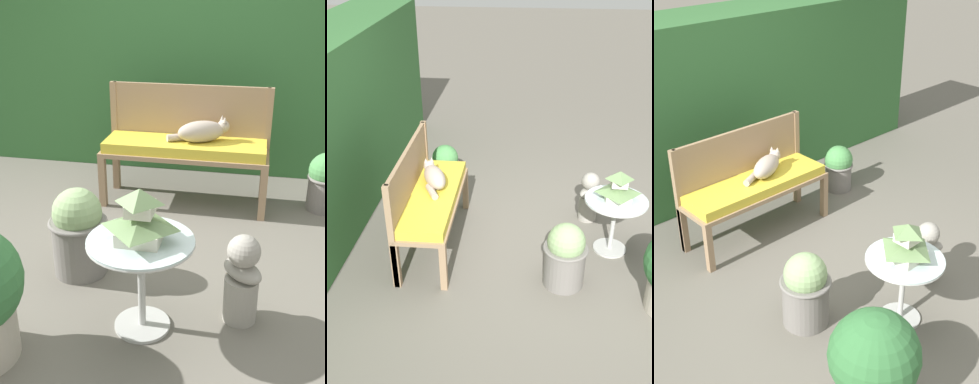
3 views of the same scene
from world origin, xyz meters
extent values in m
plane|color=#666056|center=(0.00, 0.00, 0.00)|extent=(30.00, 30.00, 0.00)
cube|color=#937556|center=(-0.68, 0.88, 0.23)|extent=(0.06, 0.06, 0.46)
cube|color=#937556|center=(0.72, 0.88, 0.23)|extent=(0.06, 0.06, 0.46)
cube|color=#937556|center=(-0.68, 1.30, 0.23)|extent=(0.06, 0.06, 0.46)
cube|color=#937556|center=(0.72, 1.30, 0.23)|extent=(0.06, 0.06, 0.46)
cube|color=#937556|center=(0.02, 1.09, 0.48)|extent=(1.46, 0.48, 0.04)
cube|color=gold|center=(0.02, 1.09, 0.54)|extent=(1.40, 0.44, 0.09)
cube|color=#937556|center=(-0.68, 1.31, 0.52)|extent=(0.06, 0.06, 1.03)
cube|color=#937556|center=(0.72, 1.31, 0.52)|extent=(0.06, 0.06, 1.03)
cube|color=#937556|center=(0.02, 1.31, 0.81)|extent=(1.40, 0.04, 0.45)
ellipsoid|color=#A89989|center=(0.16, 1.09, 0.68)|extent=(0.46, 0.35, 0.18)
sphere|color=#A89989|center=(0.34, 1.18, 0.71)|extent=(0.11, 0.11, 0.11)
cone|color=#A89989|center=(0.33, 1.21, 0.78)|extent=(0.04, 0.04, 0.05)
cone|color=#A89989|center=(0.35, 1.16, 0.78)|extent=(0.04, 0.04, 0.05)
cylinder|color=#A89989|center=(-0.02, 1.09, 0.62)|extent=(0.23, 0.16, 0.06)
cylinder|color=#B7B7B2|center=(0.07, -0.67, 0.01)|extent=(0.33, 0.33, 0.02)
cylinder|color=#B7B7B2|center=(0.07, -0.67, 0.28)|extent=(0.04, 0.04, 0.57)
cylinder|color=silver|center=(0.07, -0.67, 0.57)|extent=(0.59, 0.59, 0.01)
torus|color=#B7B7B2|center=(0.07, -0.67, 0.56)|extent=(0.60, 0.60, 0.02)
cube|color=silver|center=(0.07, -0.67, 0.62)|extent=(0.23, 0.23, 0.08)
pyramid|color=#668451|center=(0.07, -0.67, 0.69)|extent=(0.32, 0.32, 0.07)
cube|color=silver|center=(0.07, -0.67, 0.76)|extent=(0.15, 0.15, 0.07)
pyramid|color=#668451|center=(0.07, -0.67, 0.84)|extent=(0.20, 0.20, 0.08)
cylinder|color=gray|center=(0.62, -0.49, 0.14)|extent=(0.20, 0.20, 0.28)
ellipsoid|color=gray|center=(0.62, -0.49, 0.34)|extent=(0.30, 0.30, 0.11)
sphere|color=gray|center=(0.62, -0.49, 0.47)|extent=(0.19, 0.19, 0.19)
cylinder|color=slate|center=(1.25, 1.20, 0.15)|extent=(0.29, 0.29, 0.31)
torus|color=slate|center=(1.25, 1.20, 0.30)|extent=(0.33, 0.33, 0.03)
sphere|color=#4C8E4C|center=(1.25, 1.20, 0.36)|extent=(0.32, 0.32, 0.32)
cylinder|color=slate|center=(-0.49, -0.18, 0.20)|extent=(0.36, 0.36, 0.40)
torus|color=slate|center=(-0.49, -0.18, 0.38)|extent=(0.40, 0.40, 0.03)
sphere|color=#89A870|center=(-0.49, -0.18, 0.45)|extent=(0.33, 0.33, 0.33)
camera|label=1|loc=(0.64, -2.88, 1.86)|focal=45.00mm
camera|label=2|loc=(-3.95, 0.16, 2.90)|focal=45.00mm
camera|label=3|loc=(-2.63, -2.59, 2.91)|focal=50.00mm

